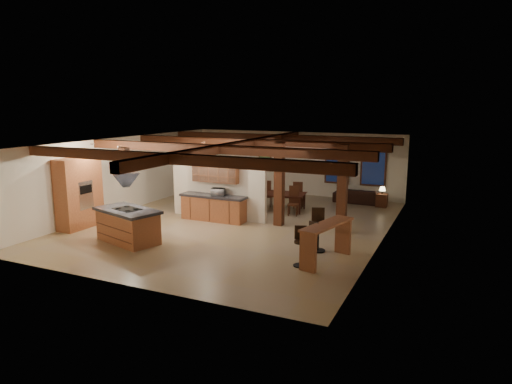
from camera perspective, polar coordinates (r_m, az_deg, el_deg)
ground at (r=16.14m, az=-2.42°, el=-4.01°), size 12.00×12.00×0.00m
room_walls at (r=15.77m, az=-2.47°, el=2.25°), size 12.00×12.00×12.00m
ceiling_beams at (r=15.65m, az=-2.50°, el=5.79°), size 10.00×12.00×0.28m
timber_posts at (r=15.29m, az=6.78°, el=1.84°), size 2.50×0.30×2.90m
partition_wall at (r=16.78m, az=-4.72°, el=0.40°), size 3.80×0.18×2.20m
pantry_cabinet at (r=16.56m, az=-21.25°, el=-0.11°), size 0.67×1.60×2.40m
back_counter at (r=16.58m, az=-5.34°, el=-1.95°), size 2.50×0.66×0.94m
upper_display_cabinet at (r=16.50m, az=-5.08°, el=2.85°), size 1.80×0.36×0.95m
range_hood at (r=14.22m, az=-15.97°, el=0.87°), size 1.10×1.10×1.40m
back_windows at (r=20.45m, az=12.26°, el=3.24°), size 2.70×0.07×1.70m
framed_art at (r=21.74m, az=1.13°, el=4.47°), size 0.65×0.05×0.85m
recessed_cans at (r=15.40m, az=-14.31°, el=5.79°), size 3.16×2.46×0.03m
kitchen_island at (r=14.48m, az=-15.70°, el=-4.02°), size 2.35×1.69×1.05m
dining_table at (r=18.07m, az=2.98°, el=-1.24°), size 2.11×1.36×0.70m
sofa at (r=19.94m, az=12.70°, el=-0.48°), size 2.08×0.87×0.60m
microwave at (r=16.36m, az=-4.76°, el=0.01°), size 0.53×0.42×0.26m
bar_counter at (r=12.31m, az=8.84°, el=-5.46°), size 0.99×2.10×1.07m
side_table at (r=19.40m, az=15.45°, el=-1.02°), size 0.44×0.44×0.54m
table_lamp at (r=19.31m, az=15.52°, el=0.38°), size 0.25×0.25×0.30m
bar_stool_a at (r=12.35m, az=6.86°, el=-6.20°), size 0.40×0.41×1.07m
bar_stool_b at (r=12.00m, az=5.58°, el=-6.74°), size 0.39×0.40×1.05m
bar_stool_c at (r=13.22m, az=7.76°, el=-4.67°), size 0.46×0.48×1.24m
dining_chairs at (r=18.03m, az=2.98°, el=-0.58°), size 1.96×1.96×1.10m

